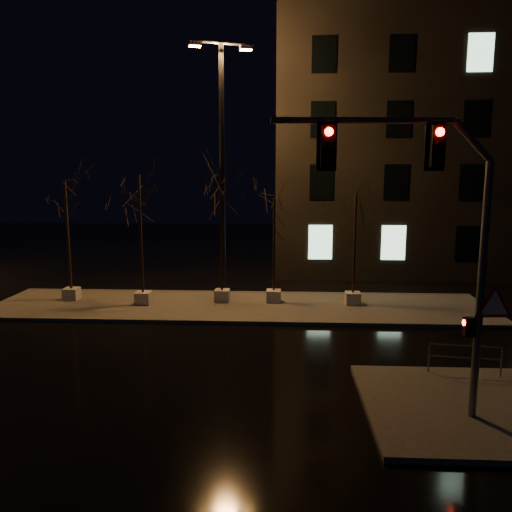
{
  "coord_description": "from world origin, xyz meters",
  "views": [
    {
      "loc": [
        1.88,
        -15.55,
        5.85
      ],
      "look_at": [
        0.89,
        3.29,
        2.8
      ],
      "focal_mm": 35.0,
      "sensor_mm": 36.0,
      "label": 1
    }
  ],
  "objects": [
    {
      "name": "ground",
      "position": [
        0.0,
        0.0,
        0.0
      ],
      "size": [
        90.0,
        90.0,
        0.0
      ],
      "primitive_type": "plane",
      "color": "black",
      "rests_on": "ground"
    },
    {
      "name": "median",
      "position": [
        0.0,
        6.0,
        0.07
      ],
      "size": [
        22.0,
        5.0,
        0.15
      ],
      "primitive_type": "cube",
      "color": "#4C4A44",
      "rests_on": "ground"
    },
    {
      "name": "sidewalk_corner",
      "position": [
        7.5,
        -3.5,
        0.07
      ],
      "size": [
        7.0,
        5.0,
        0.15
      ],
      "primitive_type": "cube",
      "color": "#4C4A44",
      "rests_on": "ground"
    },
    {
      "name": "building",
      "position": [
        14.0,
        18.0,
        7.5
      ],
      "size": [
        25.0,
        12.0,
        15.0
      ],
      "primitive_type": "cube",
      "color": "black",
      "rests_on": "ground"
    },
    {
      "name": "tree_0",
      "position": [
        -7.86,
        6.52,
        4.43
      ],
      "size": [
        1.8,
        1.8,
        5.64
      ],
      "color": "beige",
      "rests_on": "median"
    },
    {
      "name": "tree_1",
      "position": [
        -4.31,
        5.9,
        4.63
      ],
      "size": [
        1.8,
        1.8,
        5.9
      ],
      "color": "beige",
      "rests_on": "median"
    },
    {
      "name": "tree_2",
      "position": [
        -0.84,
        6.56,
        4.83
      ],
      "size": [
        1.8,
        1.8,
        6.16
      ],
      "color": "beige",
      "rests_on": "median"
    },
    {
      "name": "tree_3",
      "position": [
        1.52,
        6.59,
        3.82
      ],
      "size": [
        1.8,
        1.8,
        4.83
      ],
      "color": "beige",
      "rests_on": "median"
    },
    {
      "name": "tree_4",
      "position": [
        5.06,
        6.33,
        3.95
      ],
      "size": [
        1.8,
        1.8,
        5.01
      ],
      "color": "beige",
      "rests_on": "median"
    },
    {
      "name": "traffic_signal_mast",
      "position": [
        5.34,
        -4.17,
        4.72
      ],
      "size": [
        5.69,
        0.53,
        6.95
      ],
      "rotation": [
        0.0,
        0.0,
        0.08
      ],
      "color": "slate",
      "rests_on": "sidewalk_corner"
    },
    {
      "name": "streetlight_main",
      "position": [
        -0.86,
        7.31,
        6.77
      ],
      "size": [
        2.8,
        1.23,
        11.48
      ],
      "rotation": [
        0.0,
        0.0,
        0.33
      ],
      "color": "black",
      "rests_on": "median"
    },
    {
      "name": "guard_rail_a",
      "position": [
        7.19,
        -1.5,
        0.72
      ],
      "size": [
        2.02,
        0.3,
        0.88
      ],
      "rotation": [
        0.0,
        0.0,
        -0.13
      ],
      "color": "slate",
      "rests_on": "sidewalk_corner"
    }
  ]
}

